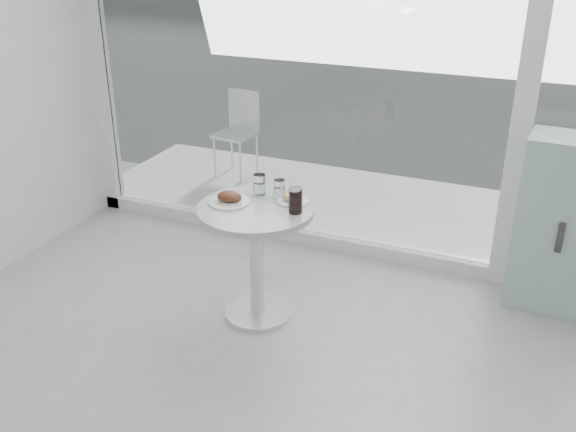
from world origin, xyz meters
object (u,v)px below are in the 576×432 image
at_px(mint_cabinet, 561,225).
at_px(cola_glass, 295,201).
at_px(main_table, 256,239).
at_px(water_tumbler_a, 259,185).
at_px(car_white, 341,6).
at_px(water_tumbler_b, 280,189).
at_px(plate_fritter, 230,199).
at_px(patio_chair, 239,127).
at_px(plate_donut, 293,199).

distance_m(mint_cabinet, cola_glass, 1.73).
bearing_deg(main_table, water_tumbler_a, 108.55).
xyz_separation_m(main_table, car_white, (-3.12, 10.82, 0.09)).
bearing_deg(water_tumbler_a, cola_glass, -29.06).
relative_size(water_tumbler_a, water_tumbler_b, 1.13).
xyz_separation_m(mint_cabinet, plate_fritter, (-1.91, -0.88, 0.21)).
relative_size(patio_chair, water_tumbler_b, 7.17).
distance_m(main_table, plate_donut, 0.34).
relative_size(mint_cabinet, cola_glass, 7.41).
xyz_separation_m(water_tumbler_b, cola_glass, (0.18, -0.18, 0.03)).
height_order(plate_fritter, plate_donut, plate_fritter).
bearing_deg(cola_glass, patio_chair, 124.56).
xyz_separation_m(main_table, cola_glass, (0.25, 0.02, 0.30)).
distance_m(main_table, mint_cabinet, 1.95).
xyz_separation_m(plate_fritter, plate_donut, (0.35, 0.16, -0.01)).
height_order(car_white, cola_glass, car_white).
bearing_deg(mint_cabinet, patio_chair, 160.03).
height_order(mint_cabinet, plate_donut, mint_cabinet).
bearing_deg(plate_donut, plate_fritter, -154.77).
distance_m(plate_donut, cola_glass, 0.17).
distance_m(mint_cabinet, car_white, 11.06).
relative_size(plate_fritter, water_tumbler_b, 2.24).
bearing_deg(mint_cabinet, plate_fritter, -151.62).
bearing_deg(plate_donut, main_table, -137.13).
bearing_deg(main_table, patio_chair, 119.48).
relative_size(mint_cabinet, water_tumbler_a, 9.03).
relative_size(mint_cabinet, car_white, 0.31).
bearing_deg(cola_glass, car_white, 107.37).
relative_size(patio_chair, plate_donut, 4.10).
xyz_separation_m(main_table, water_tumbler_b, (0.07, 0.20, 0.27)).
distance_m(patio_chair, water_tumbler_a, 2.31).
relative_size(main_table, water_tumbler_b, 6.74).
bearing_deg(plate_fritter, cola_glass, 3.18).
height_order(water_tumbler_a, cola_glass, cola_glass).
bearing_deg(mint_cabinet, water_tumbler_a, -155.75).
bearing_deg(mint_cabinet, plate_donut, -151.73).
xyz_separation_m(car_white, plate_donut, (3.30, -10.65, 0.15)).
relative_size(plate_donut, water_tumbler_a, 1.54).
bearing_deg(plate_fritter, mint_cabinet, 24.74).
relative_size(patio_chair, water_tumbler_a, 6.32).
xyz_separation_m(mint_cabinet, cola_glass, (-1.48, -0.86, 0.26)).
distance_m(mint_cabinet, patio_chair, 3.24).
bearing_deg(main_table, car_white, 106.11).
bearing_deg(patio_chair, car_white, 108.75).
distance_m(car_white, water_tumbler_a, 11.05).
relative_size(car_white, plate_fritter, 14.68).
xyz_separation_m(plate_fritter, water_tumbler_a, (0.11, 0.20, 0.03)).
bearing_deg(water_tumbler_b, mint_cabinet, 22.07).
bearing_deg(water_tumbler_b, car_white, 106.75).
distance_m(plate_fritter, plate_donut, 0.39).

